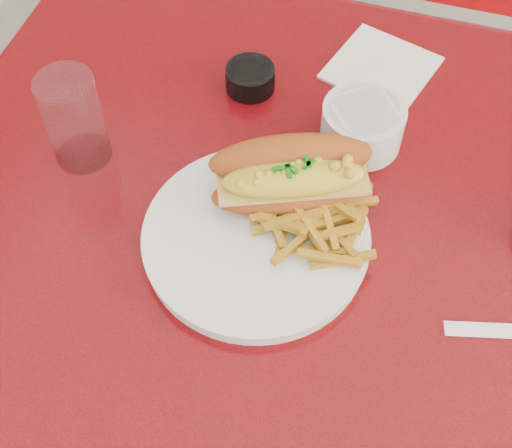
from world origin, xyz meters
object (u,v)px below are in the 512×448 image
(water_tumbler, at_px, (74,120))
(mac_hoagie, at_px, (292,176))
(gravy_ramekin, at_px, (362,124))
(dinner_plate, at_px, (256,239))
(fork, at_px, (311,247))
(booth_bench_far, at_px, (429,71))
(sauce_cup_left, at_px, (250,77))
(diner_table, at_px, (380,297))

(water_tumbler, bearing_deg, mac_hoagie, 0.14)
(gravy_ramekin, bearing_deg, dinner_plate, -113.10)
(dinner_plate, distance_m, fork, 0.06)
(fork, distance_m, water_tumbler, 0.32)
(booth_bench_far, height_order, water_tumbler, booth_bench_far)
(gravy_ramekin, distance_m, water_tumbler, 0.35)
(water_tumbler, bearing_deg, dinner_plate, -15.13)
(gravy_ramekin, bearing_deg, booth_bench_far, 83.87)
(mac_hoagie, bearing_deg, sauce_cup_left, 98.48)
(diner_table, height_order, dinner_plate, dinner_plate)
(gravy_ramekin, bearing_deg, water_tumbler, -159.52)
(fork, relative_size, gravy_ramekin, 1.09)
(water_tumbler, bearing_deg, gravy_ramekin, 20.48)
(booth_bench_far, distance_m, sauce_cup_left, 0.85)
(mac_hoagie, distance_m, gravy_ramekin, 0.14)
(diner_table, bearing_deg, sauce_cup_left, 144.07)
(booth_bench_far, distance_m, water_tumbler, 1.06)
(dinner_plate, height_order, mac_hoagie, mac_hoagie)
(booth_bench_far, xyz_separation_m, sauce_cup_left, (-0.23, -0.64, 0.50))
(water_tumbler, bearing_deg, booth_bench_far, 63.84)
(fork, bearing_deg, mac_hoagie, 35.54)
(mac_hoagie, height_order, fork, mac_hoagie)
(sauce_cup_left, relative_size, water_tumbler, 0.55)
(fork, distance_m, gravy_ramekin, 0.19)
(mac_hoagie, height_order, gravy_ramekin, mac_hoagie)
(booth_bench_far, relative_size, gravy_ramekin, 9.44)
(sauce_cup_left, bearing_deg, diner_table, -35.93)
(fork, height_order, water_tumbler, water_tumbler)
(booth_bench_far, distance_m, dinner_plate, 1.02)
(booth_bench_far, bearing_deg, dinner_plate, -99.95)
(fork, height_order, gravy_ramekin, gravy_ramekin)
(dinner_plate, xyz_separation_m, sauce_cup_left, (-0.08, 0.24, 0.01))
(booth_bench_far, relative_size, mac_hoagie, 5.77)
(fork, relative_size, water_tumbler, 1.14)
(booth_bench_far, height_order, dinner_plate, booth_bench_far)
(booth_bench_far, bearing_deg, water_tumbler, -116.16)
(mac_hoagie, relative_size, fork, 1.50)
(fork, xyz_separation_m, gravy_ramekin, (0.02, 0.19, 0.01))
(sauce_cup_left, bearing_deg, fork, -58.63)
(diner_table, height_order, fork, fork)
(fork, bearing_deg, booth_bench_far, -2.45)
(mac_hoagie, bearing_deg, gravy_ramekin, 41.82)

